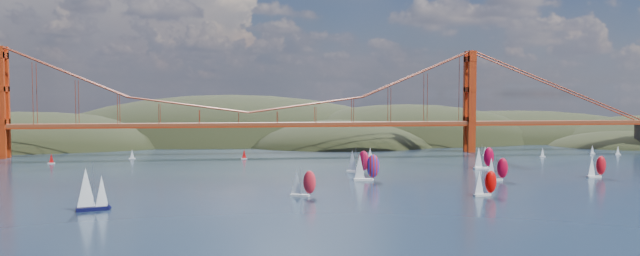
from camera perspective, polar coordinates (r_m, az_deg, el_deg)
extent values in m
plane|color=black|center=(148.59, -4.78, -9.17)|extent=(1200.00, 1200.00, 0.00)
ellipsoid|color=black|center=(428.09, -25.92, -2.93)|extent=(240.00, 140.00, 64.00)
ellipsoid|color=black|center=(447.60, -8.19, -3.12)|extent=(300.00, 180.00, 96.00)
ellipsoid|color=black|center=(433.74, 7.87, -2.85)|extent=(220.00, 140.00, 76.00)
ellipsoid|color=black|center=(392.96, 2.03, -2.72)|extent=(140.00, 110.00, 48.00)
ellipsoid|color=black|center=(483.96, 17.53, -2.01)|extent=(260.00, 160.00, 60.00)
ellipsoid|color=black|center=(434.53, 26.88, -2.04)|extent=(120.00, 90.00, 28.00)
cube|color=brown|center=(325.44, -6.56, 0.35)|extent=(440.00, 7.00, 1.60)
cube|color=maroon|center=(325.50, -6.56, 0.14)|extent=(440.00, 7.00, 0.80)
cube|color=maroon|center=(343.76, -27.01, 2.10)|extent=(4.00, 8.50, 55.00)
cube|color=maroon|center=(349.27, 13.54, 2.36)|extent=(4.00, 8.50, 55.00)
cube|color=black|center=(181.30, -20.10, -6.95)|extent=(8.70, 4.85, 1.01)
cylinder|color=#99999E|center=(180.33, -20.01, -4.89)|extent=(0.13, 0.13, 12.11)
cone|color=white|center=(180.23, -20.62, -5.10)|extent=(5.93, 5.93, 10.66)
cone|color=white|center=(180.82, -19.33, -5.44)|extent=(4.23, 4.23, 8.48)
cube|color=white|center=(193.71, -1.86, -6.17)|extent=(5.87, 3.43, 0.68)
cylinder|color=#99999E|center=(192.95, -1.79, -4.83)|extent=(0.08, 0.08, 8.50)
cone|color=white|center=(193.32, -2.16, -4.94)|extent=(4.07, 4.07, 7.48)
ellipsoid|color=red|center=(192.36, -0.96, -4.98)|extent=(4.58, 3.70, 7.14)
cube|color=silver|center=(200.34, 14.60, -5.96)|extent=(5.70, 2.43, 0.66)
cylinder|color=#99999E|center=(199.84, 14.68, -4.69)|extent=(0.08, 0.08, 8.28)
cone|color=white|center=(199.23, 14.37, -4.83)|extent=(3.56, 3.56, 7.29)
ellipsoid|color=#E90100|center=(201.37, 15.35, -4.76)|extent=(4.21, 3.03, 6.95)
cube|color=white|center=(236.39, 15.61, -4.59)|extent=(5.88, 1.69, 0.70)
cylinder|color=#99999E|center=(235.92, 15.70, -3.45)|extent=(0.09, 0.09, 8.81)
cone|color=white|center=(235.45, 15.39, -3.56)|extent=(3.32, 3.32, 7.75)
ellipsoid|color=#AE0322|center=(237.14, 16.35, -3.53)|extent=(4.13, 2.62, 7.40)
cube|color=white|center=(271.90, 14.51, -3.57)|extent=(6.53, 2.37, 0.77)
cylinder|color=#99999E|center=(271.50, 14.58, -2.48)|extent=(0.10, 0.10, 9.59)
cone|color=white|center=(270.86, 14.31, -2.60)|extent=(3.90, 3.90, 8.44)
ellipsoid|color=#A90027|center=(273.05, 15.17, -2.56)|extent=(4.72, 3.21, 8.06)
cube|color=silver|center=(258.05, 23.75, -4.10)|extent=(5.92, 2.47, 0.69)
cylinder|color=#99999E|center=(257.71, 23.83, -3.07)|extent=(0.09, 0.09, 8.62)
cone|color=white|center=(256.91, 23.60, -3.18)|extent=(3.67, 3.67, 7.58)
ellipsoid|color=red|center=(259.63, 24.31, -3.14)|extent=(4.36, 3.11, 7.24)
cube|color=white|center=(251.04, 3.22, -4.03)|extent=(6.49, 4.07, 0.76)
cylinder|color=#99999E|center=(250.39, 3.30, -2.87)|extent=(0.09, 0.09, 9.45)
cone|color=white|center=(250.73, 2.97, -2.97)|extent=(4.62, 4.62, 8.31)
ellipsoid|color=#B30A2F|center=(249.83, 4.01, -3.00)|extent=(5.14, 4.26, 7.94)
cube|color=white|center=(228.33, 3.95, -4.74)|extent=(6.83, 2.20, 0.81)
cylinder|color=#99999E|center=(227.70, 4.04, -3.38)|extent=(0.10, 0.10, 10.13)
cone|color=white|center=(227.51, 3.65, -3.51)|extent=(3.95, 3.95, 8.91)
ellipsoid|color=red|center=(228.33, 4.87, -3.49)|extent=(4.86, 3.18, 8.51)
cube|color=silver|center=(308.28, -23.35, -2.97)|extent=(3.00, 1.00, 0.50)
cone|color=red|center=(308.05, -23.35, -2.54)|extent=(2.00, 2.00, 4.20)
cube|color=silver|center=(317.00, -16.80, -2.69)|extent=(3.00, 1.00, 0.50)
cone|color=white|center=(316.78, -16.80, -2.27)|extent=(2.00, 2.00, 4.20)
cube|color=silver|center=(331.19, 14.86, -2.42)|extent=(3.00, 1.00, 0.50)
cone|color=white|center=(330.97, 14.86, -2.01)|extent=(2.00, 2.00, 4.20)
cube|color=silver|center=(331.67, 19.67, -2.49)|extent=(3.00, 1.00, 0.50)
cone|color=white|center=(331.46, 19.68, -2.08)|extent=(2.00, 2.00, 4.20)
cube|color=silver|center=(358.27, 23.63, -2.16)|extent=(3.00, 1.00, 0.50)
cone|color=white|center=(358.07, 23.64, -1.79)|extent=(2.00, 2.00, 4.20)
cube|color=silver|center=(358.99, 25.58, -2.20)|extent=(3.00, 1.00, 0.50)
cone|color=white|center=(358.79, 25.59, -1.82)|extent=(2.00, 2.00, 4.20)
cube|color=silver|center=(314.46, 4.61, -2.61)|extent=(3.00, 1.00, 0.50)
cone|color=white|center=(314.24, 4.61, -2.19)|extent=(2.00, 2.00, 4.20)
cube|color=silver|center=(305.51, -6.95, -2.79)|extent=(3.00, 1.00, 0.50)
cone|color=red|center=(305.28, -6.95, -2.35)|extent=(2.00, 2.00, 4.20)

